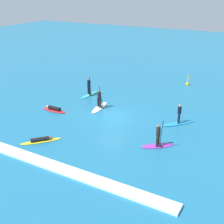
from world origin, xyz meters
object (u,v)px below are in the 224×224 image
surfer_on_purple_board (158,140)px  surfer_on_blue_board (179,119)px  surfer_on_yellow_board (41,140)px  marker_buoy (187,83)px  surfer_on_white_board (99,104)px  surfer_on_teal_board (89,90)px  surfer_on_red_board (54,109)px

surfer_on_purple_board → surfer_on_blue_board: 4.53m
surfer_on_blue_board → surfer_on_yellow_board: (-7.99, -8.22, -0.27)m
surfer_on_blue_board → marker_buoy: surfer_on_blue_board is taller
surfer_on_blue_board → surfer_on_white_board: surfer_on_white_board is taller
surfer_on_purple_board → surfer_on_blue_board: bearing=49.5°
surfer_on_white_board → surfer_on_teal_board: bearing=-139.6°
surfer_on_purple_board → surfer_on_white_board: surfer_on_white_board is taller
surfer_on_teal_board → surfer_on_purple_board: bearing=60.6°
surfer_on_teal_board → surfer_on_red_board: 5.31m
surfer_on_white_board → marker_buoy: (5.23, 11.34, -0.20)m
surfer_on_teal_board → surfer_on_red_board: surfer_on_teal_board is taller
surfer_on_blue_board → surfer_on_white_board: bearing=130.9°
surfer_on_blue_board → surfer_on_yellow_board: bearing=174.6°
surfer_on_teal_board → marker_buoy: surfer_on_teal_board is taller
surfer_on_teal_board → marker_buoy: bearing=140.8°
surfer_on_white_board → surfer_on_red_board: surfer_on_white_board is taller
surfer_on_white_board → surfer_on_purple_board: bearing=53.0°
surfer_on_red_board → surfer_on_yellow_board: 6.07m
surfer_on_teal_board → surfer_on_yellow_board: surfer_on_teal_board is taller
surfer_on_red_board → marker_buoy: marker_buoy is taller
marker_buoy → surfer_on_purple_board: bearing=-81.2°
surfer_on_purple_board → surfer_on_yellow_board: surfer_on_purple_board is taller
surfer_on_purple_board → surfer_on_red_board: surfer_on_purple_board is taller
surfer_on_white_board → marker_buoy: 12.49m
surfer_on_teal_board → surfer_on_yellow_board: bearing=17.5°
surfer_on_blue_board → surfer_on_teal_board: (-10.61, 2.27, 0.15)m
surfer_on_blue_board → surfer_on_red_board: 11.48m
marker_buoy → surfer_on_blue_board: bearing=-77.2°
surfer_on_purple_board → surfer_on_white_board: (-7.64, 4.25, -0.07)m
surfer_on_purple_board → surfer_on_white_board: size_ratio=0.74×
surfer_on_purple_board → surfer_on_red_board: size_ratio=0.91×
surfer_on_blue_board → surfer_on_teal_board: size_ratio=0.99×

